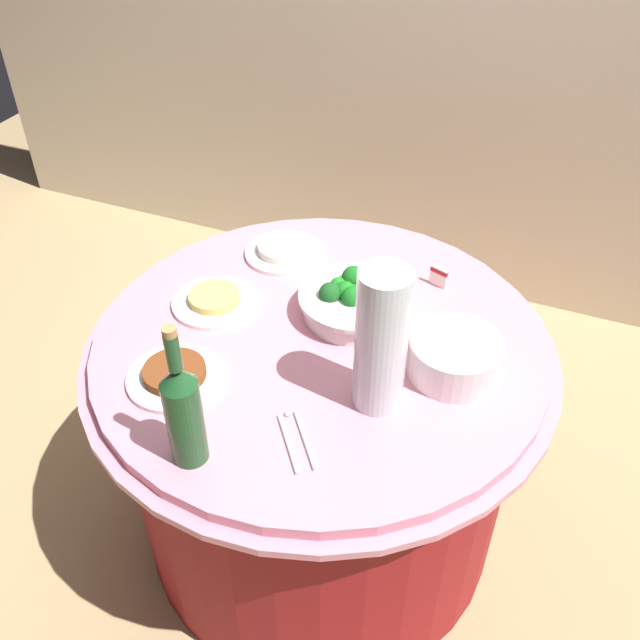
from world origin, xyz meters
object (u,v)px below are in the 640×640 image
object	(u,v)px
serving_tongs	(295,439)
food_plate_rice	(284,250)
label_placard_front	(439,276)
broccoli_bowl	(355,299)
food_plate_noodles	(215,300)
decorative_fruit_vase	(381,347)
food_plate_stir_fry	(175,375)
wine_bottle	(183,411)
plate_stack	(454,358)

from	to	relation	value
serving_tongs	food_plate_rice	distance (m)	0.69
label_placard_front	broccoli_bowl	bearing A→B (deg)	-130.14
food_plate_noodles	decorative_fruit_vase	bearing A→B (deg)	-18.25
food_plate_stir_fry	serving_tongs	bearing A→B (deg)	-10.56
wine_bottle	food_plate_rice	distance (m)	0.75
broccoli_bowl	plate_stack	size ratio (longest dim) A/B	1.33
food_plate_noodles	label_placard_front	world-z (taller)	label_placard_front
food_plate_rice	label_placard_front	size ratio (longest dim) A/B	4.00
wine_bottle	label_placard_front	size ratio (longest dim) A/B	6.11
food_plate_noodles	label_placard_front	xyz separation A→B (m)	(0.51, 0.30, 0.02)
wine_bottle	label_placard_front	bearing A→B (deg)	67.77
serving_tongs	food_plate_stir_fry	size ratio (longest dim) A/B	0.70
plate_stack	food_plate_noodles	world-z (taller)	plate_stack
broccoli_bowl	food_plate_stir_fry	bearing A→B (deg)	-127.16
plate_stack	serving_tongs	size ratio (longest dim) A/B	1.37
serving_tongs	label_placard_front	xyz separation A→B (m)	(0.13, 0.64, 0.03)
food_plate_rice	label_placard_front	world-z (taller)	label_placard_front
broccoli_bowl	food_plate_noodles	size ratio (longest dim) A/B	1.27
broccoli_bowl	food_plate_stir_fry	distance (m)	0.48
broccoli_bowl	serving_tongs	xyz separation A→B (m)	(0.03, -0.44, -0.04)
wine_bottle	label_placard_front	distance (m)	0.82
food_plate_noodles	wine_bottle	bearing A→B (deg)	-66.40
food_plate_rice	serving_tongs	bearing A→B (deg)	-63.27
food_plate_stir_fry	wine_bottle	bearing A→B (deg)	-50.68
decorative_fruit_vase	food_plate_stir_fry	size ratio (longest dim) A/B	1.55
serving_tongs	food_plate_rice	size ratio (longest dim) A/B	0.70
broccoli_bowl	label_placard_front	bearing A→B (deg)	49.86
food_plate_noodles	food_plate_stir_fry	distance (m)	0.28
plate_stack	decorative_fruit_vase	distance (m)	0.23
plate_stack	food_plate_rice	xyz separation A→B (m)	(-0.56, 0.29, -0.03)
food_plate_noodles	food_plate_stir_fry	world-z (taller)	food_plate_stir_fry
label_placard_front	food_plate_rice	bearing A→B (deg)	-176.94
label_placard_front	decorative_fruit_vase	bearing A→B (deg)	-91.51
broccoli_bowl	decorative_fruit_vase	world-z (taller)	decorative_fruit_vase
plate_stack	food_plate_stir_fry	bearing A→B (deg)	-155.32
broccoli_bowl	food_plate_rice	bearing A→B (deg)	148.36
plate_stack	food_plate_rice	bearing A→B (deg)	152.56
wine_bottle	food_plate_noodles	distance (m)	0.51
broccoli_bowl	wine_bottle	size ratio (longest dim) A/B	0.83
food_plate_stir_fry	decorative_fruit_vase	bearing A→B (deg)	14.62
food_plate_noodles	food_plate_stir_fry	size ratio (longest dim) A/B	1.00
decorative_fruit_vase	label_placard_front	distance (m)	0.48
plate_stack	food_plate_noodles	size ratio (longest dim) A/B	0.95
serving_tongs	label_placard_front	bearing A→B (deg)	78.49
plate_stack	label_placard_front	size ratio (longest dim) A/B	3.82
broccoli_bowl	serving_tongs	distance (m)	0.45
wine_bottle	decorative_fruit_vase	size ratio (longest dim) A/B	0.99
broccoli_bowl	decorative_fruit_vase	size ratio (longest dim) A/B	0.82
food_plate_stir_fry	food_plate_rice	bearing A→B (deg)	88.46
food_plate_stir_fry	label_placard_front	size ratio (longest dim) A/B	4.00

